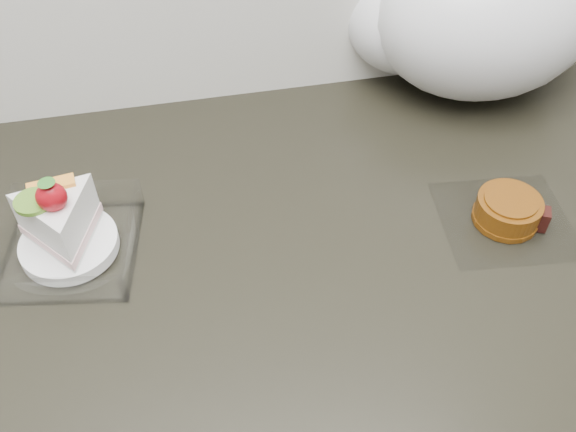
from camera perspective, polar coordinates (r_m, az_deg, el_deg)
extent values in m
cube|color=black|center=(1.21, -4.53, -17.36)|extent=(2.00, 0.60, 0.86)
cube|color=black|center=(0.83, -6.33, -3.57)|extent=(2.04, 0.64, 0.04)
cube|color=white|center=(0.84, -18.69, -2.88)|extent=(0.19, 0.19, 0.00)
cylinder|color=white|center=(0.84, -18.85, -2.42)|extent=(0.12, 0.12, 0.02)
ellipsoid|color=#B20B1A|center=(0.76, -20.28, 1.61)|extent=(0.03, 0.03, 0.04)
cone|color=#2D7223|center=(0.75, -20.61, 2.54)|extent=(0.02, 0.02, 0.01)
cylinder|color=olive|center=(0.78, -21.71, 1.20)|extent=(0.04, 0.04, 0.01)
cube|color=orange|center=(0.80, -20.33, 2.61)|extent=(0.06, 0.03, 0.01)
cube|color=white|center=(0.88, 18.67, -0.32)|extent=(0.18, 0.17, 0.00)
cylinder|color=brown|center=(0.87, 18.94, 0.50)|extent=(0.09, 0.09, 0.04)
cylinder|color=brown|center=(0.88, 18.74, -0.11)|extent=(0.09, 0.09, 0.01)
cylinder|color=brown|center=(0.86, 19.25, 1.38)|extent=(0.07, 0.07, 0.00)
cube|color=black|center=(0.87, 21.41, -0.21)|extent=(0.03, 0.03, 0.03)
ellipsoid|color=silver|center=(1.04, 17.22, 16.74)|extent=(0.40, 0.35, 0.25)
ellipsoid|color=silver|center=(1.05, 10.71, 16.76)|extent=(0.24, 0.23, 0.16)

